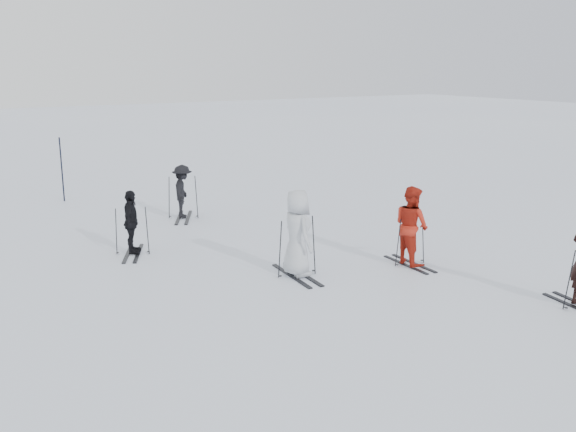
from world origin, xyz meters
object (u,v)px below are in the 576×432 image
object	(u,v)px
skier_red	(411,227)
skier_grey	(297,234)
piste_marker	(62,170)
skier_uphill_left	(131,223)
skier_uphill_far	(183,192)

from	to	relation	value
skier_red	skier_grey	size ratio (longest dim) A/B	0.96
piste_marker	skier_red	bearing A→B (deg)	-65.02
skier_red	skier_grey	world-z (taller)	skier_grey
skier_uphill_left	piste_marker	world-z (taller)	piste_marker
skier_red	piste_marker	xyz separation A→B (m)	(-5.35, 11.48, 0.17)
skier_uphill_far	skier_uphill_left	bearing A→B (deg)	165.96
skier_grey	skier_uphill_left	world-z (taller)	skier_grey
skier_red	skier_uphill_left	bearing A→B (deg)	54.61
skier_uphill_left	piste_marker	bearing A→B (deg)	24.93
skier_grey	skier_uphill_far	world-z (taller)	skier_grey
skier_uphill_left	piste_marker	distance (m)	7.29
skier_grey	skier_red	bearing A→B (deg)	-99.35
skier_grey	skier_uphill_left	distance (m)	4.37
skier_red	skier_uphill_left	xyz separation A→B (m)	(-5.29, 4.19, -0.14)
skier_red	skier_uphill_far	size ratio (longest dim) A/B	1.15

